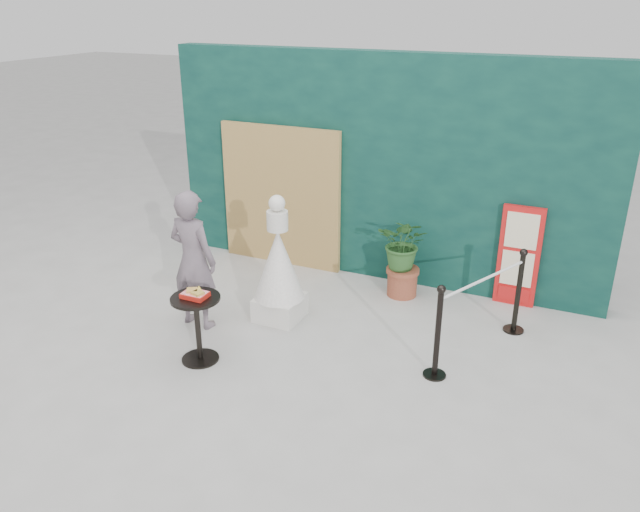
{
  "coord_description": "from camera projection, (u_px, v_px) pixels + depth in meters",
  "views": [
    {
      "loc": [
        2.6,
        -4.51,
        3.64
      ],
      "look_at": [
        0.0,
        1.2,
        1.0
      ],
      "focal_mm": 35.0,
      "sensor_mm": 36.0,
      "label": 1
    }
  ],
  "objects": [
    {
      "name": "planter",
      "position": [
        404.0,
        251.0,
        7.94
      ],
      "size": [
        0.63,
        0.55,
        1.08
      ],
      "color": "brown",
      "rests_on": "ground"
    },
    {
      "name": "food_basket",
      "position": [
        195.0,
        294.0,
        6.42
      ],
      "size": [
        0.26,
        0.19,
        0.11
      ],
      "color": "red",
      "rests_on": "cafe_table"
    },
    {
      "name": "cafe_table",
      "position": [
        197.0,
        319.0,
        6.54
      ],
      "size": [
        0.52,
        0.52,
        0.75
      ],
      "color": "black",
      "rests_on": "ground"
    },
    {
      "name": "ground",
      "position": [
        270.0,
        391.0,
        6.19
      ],
      "size": [
        60.0,
        60.0,
        0.0
      ],
      "primitive_type": "plane",
      "color": "#ADAAA5",
      "rests_on": "ground"
    },
    {
      "name": "menu_board",
      "position": [
        519.0,
        257.0,
        7.69
      ],
      "size": [
        0.5,
        0.07,
        1.3
      ],
      "color": "red",
      "rests_on": "ground"
    },
    {
      "name": "woman",
      "position": [
        193.0,
        260.0,
        7.15
      ],
      "size": [
        0.63,
        0.44,
        1.66
      ],
      "primitive_type": "imported",
      "rotation": [
        0.0,
        0.0,
        3.06
      ],
      "color": "slate",
      "rests_on": "ground"
    },
    {
      "name": "stanchion_barrier",
      "position": [
        481.0,
        312.0,
        6.68
      ],
      "size": [
        0.84,
        1.54,
        1.03
      ],
      "color": "black",
      "rests_on": "ground"
    },
    {
      "name": "statue",
      "position": [
        279.0,
        270.0,
        7.35
      ],
      "size": [
        0.61,
        0.61,
        1.56
      ],
      "color": "silver",
      "rests_on": "ground"
    },
    {
      "name": "bamboo_fence",
      "position": [
        281.0,
        197.0,
        8.8
      ],
      "size": [
        1.8,
        0.08,
        2.0
      ],
      "primitive_type": "cube",
      "color": "tan",
      "rests_on": "ground"
    },
    {
      "name": "back_wall",
      "position": [
        381.0,
        169.0,
        8.25
      ],
      "size": [
        6.0,
        0.3,
        3.0
      ],
      "primitive_type": "cube",
      "color": "#092A27",
      "rests_on": "ground"
    }
  ]
}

